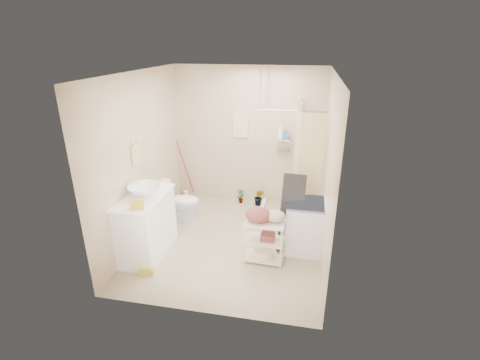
{
  "coord_description": "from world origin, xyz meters",
  "views": [
    {
      "loc": [
        1.06,
        -4.69,
        3.01
      ],
      "look_at": [
        0.1,
        0.25,
        0.97
      ],
      "focal_mm": 26.0,
      "sensor_mm": 36.0,
      "label": 1
    }
  ],
  "objects_px": {
    "toilet": "(180,201)",
    "washing_machine": "(304,226)",
    "laundry_rack": "(264,237)",
    "vanity": "(146,225)"
  },
  "relations": [
    {
      "from": "vanity",
      "to": "laundry_rack",
      "type": "distance_m",
      "value": 1.75
    },
    {
      "from": "toilet",
      "to": "washing_machine",
      "type": "xyz_separation_m",
      "value": [
        2.18,
        -0.54,
        0.04
      ]
    },
    {
      "from": "vanity",
      "to": "laundry_rack",
      "type": "height_order",
      "value": "vanity"
    },
    {
      "from": "laundry_rack",
      "to": "toilet",
      "type": "bearing_deg",
      "value": 152.79
    },
    {
      "from": "toilet",
      "to": "washing_machine",
      "type": "bearing_deg",
      "value": -108.08
    },
    {
      "from": "laundry_rack",
      "to": "vanity",
      "type": "bearing_deg",
      "value": -172.18
    },
    {
      "from": "toilet",
      "to": "washing_machine",
      "type": "relative_size",
      "value": 0.9
    },
    {
      "from": "washing_machine",
      "to": "laundry_rack",
      "type": "relative_size",
      "value": 1.04
    },
    {
      "from": "laundry_rack",
      "to": "washing_machine",
      "type": "bearing_deg",
      "value": 39.26
    },
    {
      "from": "vanity",
      "to": "washing_machine",
      "type": "bearing_deg",
      "value": 12.83
    }
  ]
}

